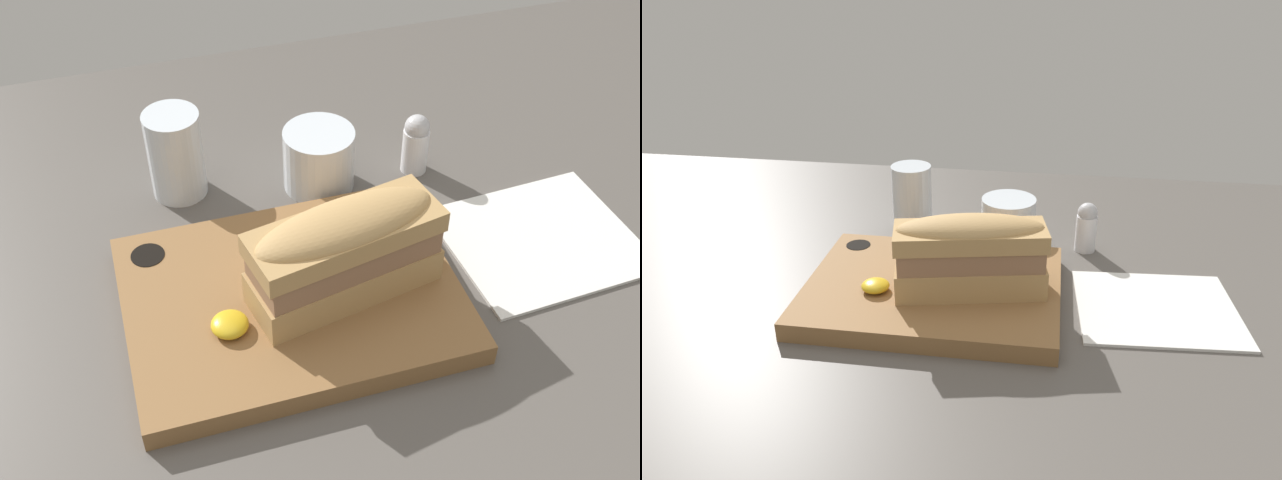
# 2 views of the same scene
# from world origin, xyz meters

# --- Properties ---
(dining_table) EXTENTS (1.95, 1.08, 0.02)m
(dining_table) POSITION_xyz_m (0.00, 0.00, 0.01)
(dining_table) COLOR #56514C
(dining_table) RESTS_ON ground
(serving_board) EXTENTS (0.33, 0.25, 0.03)m
(serving_board) POSITION_xyz_m (0.02, 0.02, 0.03)
(serving_board) COLOR olive
(serving_board) RESTS_ON dining_table
(sandwich) EXTENTS (0.20, 0.10, 0.10)m
(sandwich) POSITION_xyz_m (0.07, 0.01, 0.10)
(sandwich) COLOR tan
(sandwich) RESTS_ON serving_board
(mustard_dollop) EXTENTS (0.04, 0.04, 0.01)m
(mustard_dollop) POSITION_xyz_m (-0.05, -0.01, 0.05)
(mustard_dollop) COLOR gold
(mustard_dollop) RESTS_ON serving_board
(water_glass) EXTENTS (0.06, 0.06, 0.11)m
(water_glass) POSITION_xyz_m (-0.06, 0.24, 0.07)
(water_glass) COLOR silver
(water_glass) RESTS_ON dining_table
(wine_glass) EXTENTS (0.08, 0.08, 0.08)m
(wine_glass) POSITION_xyz_m (0.10, 0.20, 0.05)
(wine_glass) COLOR silver
(wine_glass) RESTS_ON dining_table
(napkin) EXTENTS (0.21, 0.19, 0.00)m
(napkin) POSITION_xyz_m (0.31, 0.04, 0.02)
(napkin) COLOR white
(napkin) RESTS_ON dining_table
(salt_shaker) EXTENTS (0.03, 0.03, 0.08)m
(salt_shaker) POSITION_xyz_m (0.22, 0.20, 0.06)
(salt_shaker) COLOR white
(salt_shaker) RESTS_ON dining_table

